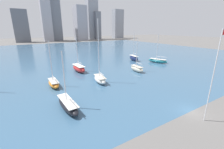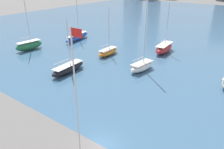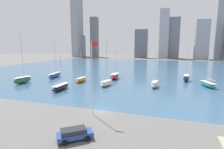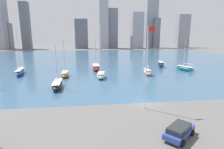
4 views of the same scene
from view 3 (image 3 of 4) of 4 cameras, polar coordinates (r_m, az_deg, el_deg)
name	(u,v)px [view 3 (image 3 of 4)]	position (r m, az deg, el deg)	size (l,w,h in m)	color
ground_plane	(102,110)	(35.54, -3.44, -11.60)	(500.00, 500.00, 0.00)	#605E5B
harbor_water	(146,69)	(102.42, 11.08, 1.85)	(180.00, 140.00, 0.00)	#385B7A
flag_pole	(92,76)	(31.65, -6.47, -0.62)	(1.24, 0.14, 13.47)	silver
distant_city_skyline	(154,34)	(203.38, 13.50, 12.80)	(218.79, 23.60, 72.99)	slate
sailboat_cream	(155,84)	(56.00, 13.73, -3.09)	(2.28, 6.17, 10.74)	beige
sailboat_teal	(208,84)	(62.51, 28.81, -2.82)	(4.66, 8.15, 11.36)	#1E757F
sailboat_orange	(81,80)	(63.59, -10.07, -1.65)	(2.11, 6.38, 10.86)	orange
sailboat_white	(106,83)	(56.21, -1.97, -2.77)	(3.13, 6.44, 15.67)	white
sailboat_blue	(55,75)	(75.62, -18.17, -0.16)	(3.56, 10.56, 14.70)	#284CA8
sailboat_navy	(186,78)	(69.96, 23.08, -1.00)	(3.08, 6.71, 12.29)	#19234C
sailboat_red	(115,76)	(68.53, 0.89, -0.55)	(2.91, 7.92, 11.33)	#B72828
sailboat_black	(61,87)	(53.31, -16.44, -3.95)	(2.52, 8.24, 10.01)	black
sailboat_green	(23,80)	(67.79, -27.16, -1.53)	(2.68, 7.11, 17.08)	#236B3D
parked_wagon_blue	(74,134)	(25.50, -12.16, -18.33)	(4.95, 4.57, 1.60)	#284293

